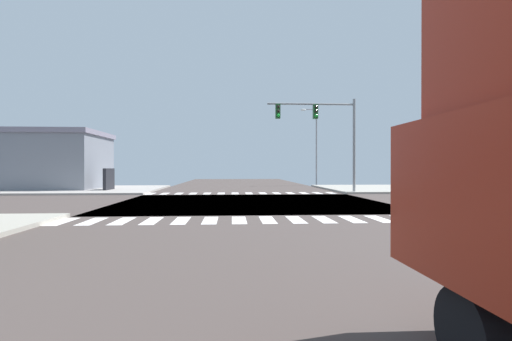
% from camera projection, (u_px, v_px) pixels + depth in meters
% --- Properties ---
extents(ground, '(90.00, 90.00, 0.05)m').
position_uv_depth(ground, '(250.00, 203.00, 21.01)').
color(ground, '#473C38').
extents(sidewalk_corner_ne, '(12.00, 12.00, 0.14)m').
position_uv_depth(sidewalk_corner_ne, '(394.00, 188.00, 33.80)').
color(sidewalk_corner_ne, '#A09B91').
rests_on(sidewalk_corner_ne, ground).
extents(sidewalk_corner_nw, '(12.00, 12.00, 0.14)m').
position_uv_depth(sidewalk_corner_nw, '(85.00, 189.00, 32.17)').
color(sidewalk_corner_nw, '#A19A95').
rests_on(sidewalk_corner_nw, ground).
extents(crosswalk_near, '(13.50, 2.00, 0.01)m').
position_uv_depth(crosswalk_near, '(253.00, 220.00, 13.71)').
color(crosswalk_near, silver).
rests_on(crosswalk_near, ground).
extents(crosswalk_far, '(13.50, 2.00, 0.01)m').
position_uv_depth(crosswalk_far, '(242.00, 193.00, 28.28)').
color(crosswalk_far, silver).
rests_on(crosswalk_far, ground).
extents(traffic_signal_mast, '(6.39, 0.55, 6.81)m').
position_uv_depth(traffic_signal_mast, '(321.00, 123.00, 28.11)').
color(traffic_signal_mast, gray).
rests_on(traffic_signal_mast, ground).
extents(street_lamp, '(1.78, 0.32, 8.09)m').
position_uv_depth(street_lamp, '(314.00, 139.00, 41.23)').
color(street_lamp, gray).
rests_on(street_lamp, ground).
extents(bank_building, '(11.79, 7.73, 4.90)m').
position_uv_depth(bank_building, '(40.00, 160.00, 32.89)').
color(bank_building, slate).
rests_on(bank_building, ground).
extents(suv_nearside_1, '(4.60, 1.96, 2.34)m').
position_uv_depth(suv_nearside_1, '(472.00, 175.00, 25.41)').
color(suv_nearside_1, black).
rests_on(suv_nearside_1, ground).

